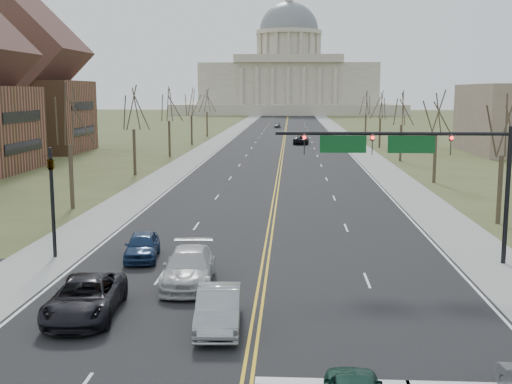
# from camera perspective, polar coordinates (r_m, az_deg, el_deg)

# --- Properties ---
(ground) EXTENTS (600.00, 600.00, 0.00)m
(ground) POSITION_cam_1_polar(r_m,az_deg,el_deg) (21.81, -0.61, -15.29)
(ground) COLOR #455028
(ground) RESTS_ON ground
(road) EXTENTS (20.00, 380.00, 0.01)m
(road) POSITION_cam_1_polar(r_m,az_deg,el_deg) (130.16, 2.57, 4.98)
(road) COLOR black
(road) RESTS_ON ground
(cross_road) EXTENTS (120.00, 14.00, 0.01)m
(cross_road) POSITION_cam_1_polar(r_m,az_deg,el_deg) (27.38, 0.22, -10.13)
(cross_road) COLOR black
(cross_road) RESTS_ON ground
(sidewalk_left) EXTENTS (4.00, 380.00, 0.03)m
(sidewalk_left) POSITION_cam_1_polar(r_m,az_deg,el_deg) (130.83, -2.72, 5.00)
(sidewalk_left) COLOR gray
(sidewalk_left) RESTS_ON ground
(sidewalk_right) EXTENTS (4.00, 380.00, 0.03)m
(sidewalk_right) POSITION_cam_1_polar(r_m,az_deg,el_deg) (130.59, 7.86, 4.92)
(sidewalk_right) COLOR gray
(sidewalk_right) RESTS_ON ground
(center_line) EXTENTS (0.42, 380.00, 0.01)m
(center_line) POSITION_cam_1_polar(r_m,az_deg,el_deg) (130.16, 2.57, 4.99)
(center_line) COLOR gold
(center_line) RESTS_ON road
(edge_line_left) EXTENTS (0.15, 380.00, 0.01)m
(edge_line_left) POSITION_cam_1_polar(r_m,az_deg,el_deg) (130.63, -1.75, 5.00)
(edge_line_left) COLOR silver
(edge_line_left) RESTS_ON road
(edge_line_right) EXTENTS (0.15, 380.00, 0.01)m
(edge_line_right) POSITION_cam_1_polar(r_m,az_deg,el_deg) (130.43, 6.89, 4.94)
(edge_line_right) COLOR silver
(edge_line_right) RESTS_ON road
(stop_bar) EXTENTS (9.50, 0.50, 0.01)m
(stop_bar) POSITION_cam_1_polar(r_m,az_deg,el_deg) (21.18, 13.40, -16.27)
(stop_bar) COLOR silver
(stop_bar) RESTS_ON road
(capitol) EXTENTS (90.00, 60.00, 50.00)m
(capitol) POSITION_cam_1_polar(r_m,az_deg,el_deg) (269.81, 2.91, 10.03)
(capitol) COLOR beige
(capitol) RESTS_ON ground
(signal_mast) EXTENTS (12.12, 0.44, 7.20)m
(signal_mast) POSITION_cam_1_polar(r_m,az_deg,el_deg) (34.05, 13.52, 3.32)
(signal_mast) COLOR black
(signal_mast) RESTS_ON ground
(signal_left) EXTENTS (0.32, 0.36, 6.00)m
(signal_left) POSITION_cam_1_polar(r_m,az_deg,el_deg) (36.10, -17.69, 0.17)
(signal_left) COLOR black
(signal_left) RESTS_ON ground
(tree_r_0) EXTENTS (3.74, 3.74, 8.50)m
(tree_r_0) POSITION_cam_1_polar(r_m,az_deg,el_deg) (46.15, 21.14, 5.36)
(tree_r_0) COLOR #3A2D22
(tree_r_0) RESTS_ON ground
(tree_l_0) EXTENTS (3.96, 3.96, 9.00)m
(tree_l_0) POSITION_cam_1_polar(r_m,az_deg,el_deg) (50.75, -16.31, 6.31)
(tree_l_0) COLOR #3A2D22
(tree_l_0) RESTS_ON ground
(tree_r_1) EXTENTS (3.74, 3.74, 8.50)m
(tree_r_1) POSITION_cam_1_polar(r_m,az_deg,el_deg) (65.45, 15.76, 6.50)
(tree_r_1) COLOR #3A2D22
(tree_r_1) RESTS_ON ground
(tree_l_1) EXTENTS (3.96, 3.96, 9.00)m
(tree_l_1) POSITION_cam_1_polar(r_m,az_deg,el_deg) (69.93, -10.86, 7.13)
(tree_l_1) COLOR #3A2D22
(tree_l_1) RESTS_ON ground
(tree_r_2) EXTENTS (3.74, 3.74, 8.50)m
(tree_r_2) POSITION_cam_1_polar(r_m,az_deg,el_deg) (85.07, 12.84, 7.09)
(tree_r_2) COLOR #3A2D22
(tree_r_2) RESTS_ON ground
(tree_l_2) EXTENTS (3.96, 3.96, 9.00)m
(tree_l_2) POSITION_cam_1_polar(r_m,az_deg,el_deg) (89.46, -7.76, 7.56)
(tree_l_2) COLOR #3A2D22
(tree_l_2) RESTS_ON ground
(tree_r_3) EXTENTS (3.74, 3.74, 8.50)m
(tree_r_3) POSITION_cam_1_polar(r_m,az_deg,el_deg) (104.84, 11.01, 7.46)
(tree_r_3) COLOR #3A2D22
(tree_r_3) RESTS_ON ground
(tree_l_3) EXTENTS (3.96, 3.96, 9.00)m
(tree_l_3) POSITION_cam_1_polar(r_m,az_deg,el_deg) (109.17, -5.77, 7.83)
(tree_l_3) COLOR #3A2D22
(tree_l_3) RESTS_ON ground
(tree_r_4) EXTENTS (3.74, 3.74, 8.50)m
(tree_r_4) POSITION_cam_1_polar(r_m,az_deg,el_deg) (124.68, 9.76, 7.70)
(tree_r_4) COLOR #3A2D22
(tree_r_4) RESTS_ON ground
(tree_l_4) EXTENTS (3.96, 3.96, 9.00)m
(tree_l_4) POSITION_cam_1_polar(r_m,az_deg,el_deg) (128.96, -4.39, 8.01)
(tree_l_4) COLOR #3A2D22
(tree_l_4) RESTS_ON ground
(bldg_left_far) EXTENTS (17.10, 14.28, 23.25)m
(bldg_left_far) POSITION_cam_1_polar(r_m,az_deg,el_deg) (101.75, -19.83, 8.75)
(bldg_left_far) COLOR brown
(bldg_left_far) RESTS_ON ground
(car_sb_inner_lead) EXTENTS (1.91, 4.76, 1.54)m
(car_sb_inner_lead) POSITION_cam_1_polar(r_m,az_deg,el_deg) (24.82, -3.35, -10.29)
(car_sb_inner_lead) COLOR gray
(car_sb_inner_lead) RESTS_ON road
(car_sb_outer_lead) EXTENTS (2.98, 5.75, 1.55)m
(car_sb_outer_lead) POSITION_cam_1_polar(r_m,az_deg,el_deg) (26.87, -14.94, -9.05)
(car_sb_outer_lead) COLOR black
(car_sb_outer_lead) RESTS_ON road
(car_sb_inner_second) EXTENTS (2.64, 5.78, 1.64)m
(car_sb_inner_second) POSITION_cam_1_polar(r_m,az_deg,el_deg) (30.27, -6.00, -6.67)
(car_sb_inner_second) COLOR #B5B5B5
(car_sb_inner_second) RESTS_ON road
(car_sb_outer_second) EXTENTS (2.21, 4.41, 1.44)m
(car_sb_outer_second) POSITION_cam_1_polar(r_m,az_deg,el_deg) (35.12, -10.08, -4.73)
(car_sb_outer_second) COLOR navy
(car_sb_outer_second) RESTS_ON road
(car_far_nb) EXTENTS (2.84, 5.52, 1.49)m
(car_far_nb) POSITION_cam_1_polar(r_m,az_deg,el_deg) (110.49, 4.03, 4.66)
(car_far_nb) COLOR black
(car_far_nb) RESTS_ON road
(car_far_sb) EXTENTS (1.72, 3.98, 1.34)m
(car_far_sb) POSITION_cam_1_polar(r_m,az_deg,el_deg) (160.42, 1.91, 5.97)
(car_far_sb) COLOR #515359
(car_far_sb) RESTS_ON road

